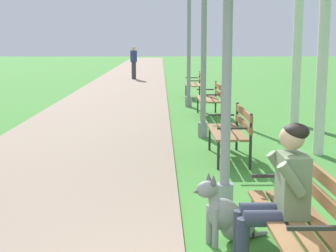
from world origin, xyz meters
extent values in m
cube|color=gray|center=(-2.11, 24.00, 0.02)|extent=(3.43, 60.00, 0.04)
cube|color=olive|center=(0.31, 1.03, 0.45)|extent=(0.14, 1.50, 0.04)
cube|color=olive|center=(0.48, 1.03, 0.45)|extent=(0.14, 1.50, 0.04)
cube|color=olive|center=(0.66, 1.03, 0.45)|extent=(0.14, 1.50, 0.04)
cube|color=olive|center=(0.76, 1.03, 0.59)|extent=(0.04, 1.50, 0.11)
cube|color=olive|center=(0.76, 1.03, 0.77)|extent=(0.04, 1.50, 0.11)
cylinder|color=#2D2B28|center=(0.28, 1.72, 0.23)|extent=(0.04, 0.04, 0.45)
cylinder|color=#2D2B28|center=(0.76, 1.72, 0.43)|extent=(0.04, 0.04, 0.85)
cube|color=#2D2B28|center=(0.48, 1.72, 0.63)|extent=(0.45, 0.04, 0.03)
cube|color=#2D2B28|center=(0.48, 0.34, 0.63)|extent=(0.45, 0.04, 0.03)
cube|color=olive|center=(0.27, 5.10, 0.45)|extent=(0.14, 1.50, 0.04)
cube|color=olive|center=(0.45, 5.10, 0.45)|extent=(0.14, 1.50, 0.04)
cube|color=olive|center=(0.62, 5.10, 0.45)|extent=(0.14, 1.50, 0.04)
cube|color=olive|center=(0.73, 5.10, 0.59)|extent=(0.04, 1.50, 0.11)
cube|color=olive|center=(0.73, 5.10, 0.77)|extent=(0.04, 1.50, 0.11)
cylinder|color=#2D2B28|center=(0.25, 5.79, 0.23)|extent=(0.04, 0.04, 0.45)
cylinder|color=#2D2B28|center=(0.73, 5.79, 0.43)|extent=(0.04, 0.04, 0.85)
cube|color=#2D2B28|center=(0.45, 5.79, 0.63)|extent=(0.45, 0.04, 0.03)
cylinder|color=#2D2B28|center=(0.25, 4.41, 0.23)|extent=(0.04, 0.04, 0.45)
cylinder|color=#2D2B28|center=(0.73, 4.41, 0.43)|extent=(0.04, 0.04, 0.85)
cube|color=#2D2B28|center=(0.45, 4.41, 0.63)|extent=(0.45, 0.04, 0.03)
cube|color=olive|center=(0.41, 9.82, 0.45)|extent=(0.14, 1.50, 0.04)
cube|color=olive|center=(0.58, 9.82, 0.45)|extent=(0.14, 1.50, 0.04)
cube|color=olive|center=(0.76, 9.82, 0.45)|extent=(0.14, 1.50, 0.04)
cube|color=olive|center=(0.86, 9.82, 0.59)|extent=(0.04, 1.50, 0.11)
cube|color=olive|center=(0.86, 9.82, 0.77)|extent=(0.04, 1.50, 0.11)
cylinder|color=#2D2B28|center=(0.38, 10.51, 0.23)|extent=(0.04, 0.04, 0.45)
cylinder|color=#2D2B28|center=(0.86, 10.51, 0.43)|extent=(0.04, 0.04, 0.85)
cube|color=#2D2B28|center=(0.58, 10.51, 0.63)|extent=(0.45, 0.04, 0.03)
cylinder|color=#2D2B28|center=(0.38, 9.13, 0.23)|extent=(0.04, 0.04, 0.45)
cylinder|color=#2D2B28|center=(0.86, 9.13, 0.43)|extent=(0.04, 0.04, 0.85)
cube|color=#2D2B28|center=(0.58, 9.13, 0.63)|extent=(0.45, 0.04, 0.03)
cube|color=olive|center=(0.30, 14.13, 0.45)|extent=(0.14, 1.50, 0.04)
cube|color=olive|center=(0.48, 14.13, 0.45)|extent=(0.14, 1.50, 0.04)
cube|color=olive|center=(0.65, 14.13, 0.45)|extent=(0.14, 1.50, 0.04)
cube|color=olive|center=(0.76, 14.13, 0.59)|extent=(0.04, 1.50, 0.11)
cube|color=olive|center=(0.76, 14.13, 0.77)|extent=(0.04, 1.50, 0.11)
cylinder|color=#2D2B28|center=(0.28, 14.82, 0.23)|extent=(0.04, 0.04, 0.45)
cylinder|color=#2D2B28|center=(0.76, 14.82, 0.43)|extent=(0.04, 0.04, 0.85)
cube|color=#2D2B28|center=(0.48, 14.82, 0.63)|extent=(0.45, 0.04, 0.03)
cylinder|color=#2D2B28|center=(0.28, 13.44, 0.23)|extent=(0.04, 0.04, 0.45)
cylinder|color=#2D2B28|center=(0.76, 13.44, 0.43)|extent=(0.04, 0.04, 0.85)
cube|color=#2D2B28|center=(0.48, 13.44, 0.63)|extent=(0.45, 0.04, 0.03)
cylinder|color=#33384C|center=(0.27, 1.18, 0.47)|extent=(0.42, 0.14, 0.14)
cylinder|color=#33384C|center=(0.06, 1.18, 0.24)|extent=(0.11, 0.11, 0.47)
cylinder|color=#33384C|center=(0.27, 0.98, 0.47)|extent=(0.42, 0.14, 0.14)
cylinder|color=#33384C|center=(0.06, 0.98, 0.24)|extent=(0.11, 0.11, 0.47)
cube|color=#6B7F5B|center=(0.48, 1.08, 0.73)|extent=(0.22, 0.36, 0.52)
cylinder|color=#6B7F5B|center=(0.42, 1.28, 0.83)|extent=(0.25, 0.09, 0.30)
cylinder|color=#6B7F5B|center=(0.42, 0.88, 0.83)|extent=(0.25, 0.09, 0.30)
sphere|color=tan|center=(0.46, 1.08, 1.13)|extent=(0.21, 0.21, 0.21)
ellipsoid|color=black|center=(0.49, 1.08, 1.18)|extent=(0.22, 0.23, 0.14)
ellipsoid|color=gray|center=(0.12, 1.66, 0.16)|extent=(0.44, 0.40, 0.32)
ellipsoid|color=gray|center=(-0.01, 1.60, 0.29)|extent=(0.55, 0.40, 0.48)
ellipsoid|color=#595959|center=(0.03, 1.62, 0.32)|extent=(0.40, 0.32, 0.27)
cylinder|color=gray|center=(-0.16, 1.60, 0.19)|extent=(0.06, 0.06, 0.38)
cylinder|color=gray|center=(-0.11, 1.49, 0.19)|extent=(0.06, 0.06, 0.38)
cylinder|color=gray|center=(-0.11, 1.55, 0.43)|extent=(0.17, 0.20, 0.19)
ellipsoid|color=gray|center=(-0.19, 1.52, 0.56)|extent=(0.26, 0.22, 0.16)
cone|color=#595959|center=(-0.28, 1.48, 0.55)|extent=(0.13, 0.12, 0.09)
cone|color=#595959|center=(-0.17, 1.58, 0.66)|extent=(0.06, 0.06, 0.09)
cone|color=#595959|center=(-0.13, 1.49, 0.66)|extent=(0.06, 0.06, 0.09)
cylinder|color=gray|center=(0.31, 1.74, 0.03)|extent=(0.27, 0.15, 0.04)
cylinder|color=gray|center=(0.11, 2.60, 0.15)|extent=(0.20, 0.20, 0.30)
cylinder|color=gray|center=(0.11, 2.60, 2.03)|extent=(0.11, 0.11, 4.07)
cylinder|color=gray|center=(0.23, 7.02, 0.15)|extent=(0.20, 0.20, 0.30)
cylinder|color=gray|center=(0.23, 7.02, 1.84)|extent=(0.11, 0.11, 3.67)
cylinder|color=gray|center=(0.20, 11.79, 0.15)|extent=(0.20, 0.20, 0.30)
cylinder|color=gray|center=(0.20, 11.79, 1.98)|extent=(0.11, 0.11, 3.95)
cylinder|color=silver|center=(2.07, 5.41, 1.76)|extent=(0.18, 0.18, 3.53)
cylinder|color=silver|center=(2.50, 8.62, 2.09)|extent=(0.21, 0.21, 4.18)
cylinder|color=#383842|center=(-1.94, 22.24, 0.44)|extent=(0.22, 0.22, 0.88)
cube|color=navy|center=(-1.94, 22.24, 1.16)|extent=(0.32, 0.20, 0.56)
sphere|color=beige|center=(-1.94, 22.24, 1.55)|extent=(0.20, 0.20, 0.20)
camera|label=1|loc=(-0.62, -3.00, 1.92)|focal=54.22mm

